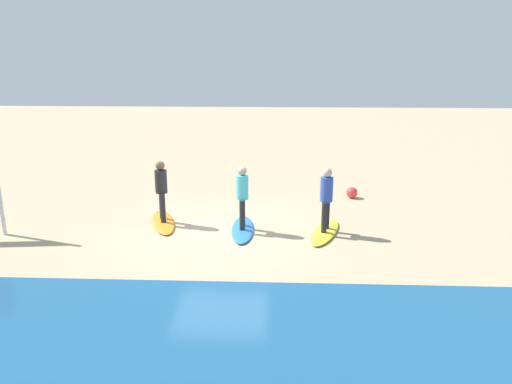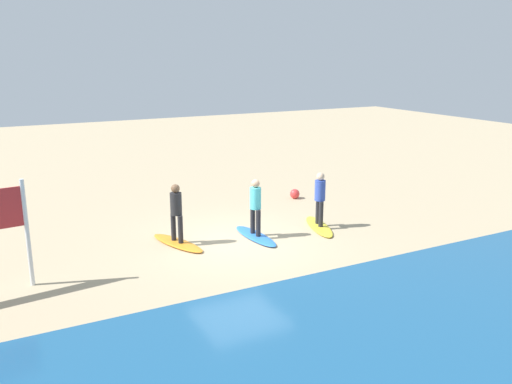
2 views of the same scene
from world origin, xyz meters
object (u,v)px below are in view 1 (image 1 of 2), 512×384
surfboard_orange (163,222)px  surfer_orange (161,187)px  beach_ball (352,193)px  surfboard_yellow (325,232)px  surfer_blue (242,193)px  surfboard_blue (242,229)px  surfer_yellow (326,195)px

surfboard_orange → surfer_orange: bearing=-0.0°
beach_ball → surfboard_yellow: bearing=70.7°
surfboard_yellow → beach_ball: beach_ball is taller
surfer_orange → surfer_blue: bearing=167.5°
beach_ball → surfboard_blue: bearing=43.9°
surfboard_yellow → surfboard_blue: 2.14m
surfer_yellow → surfer_blue: same height
surfboard_blue → surfer_blue: surfer_blue is taller
surfer_yellow → beach_ball: (-1.15, -3.27, -0.86)m
surfboard_blue → surfer_blue: size_ratio=1.28×
surfer_blue → beach_ball: size_ratio=4.63×
surfboard_yellow → surfboard_blue: same height
surfer_yellow → beach_ball: size_ratio=4.63×
surfboard_yellow → surfboard_orange: 4.38m
surfer_blue → surfboard_yellow: bearing=177.0°
surfboard_yellow → surfer_blue: (2.13, -0.11, 0.99)m
surfer_blue → surfboard_orange: size_ratio=0.78×
surfer_blue → surfer_orange: (2.20, -0.49, 0.00)m
surfboard_yellow → surfer_yellow: (0.00, -0.00, 0.99)m
surfer_yellow → beach_ball: surfer_yellow is taller
surfer_blue → surfboard_orange: bearing=-12.5°
surfboard_blue → surfboard_orange: (2.20, -0.49, 0.00)m
surfboard_blue → surfer_yellow: bearing=84.8°
surfboard_blue → surfer_orange: surfer_orange is taller
surfboard_orange → surfer_orange: surfer_orange is taller
surfer_yellow → surfboard_blue: (2.13, -0.11, -0.99)m
surfer_yellow → surfboard_blue: surfer_yellow is taller
surfboard_yellow → surfer_blue: size_ratio=1.28×
surfer_blue → beach_ball: surfer_blue is taller
surfboard_yellow → surfer_orange: 4.49m
surfboard_yellow → surfer_yellow: 0.99m
surfboard_orange → surfer_orange: 0.99m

